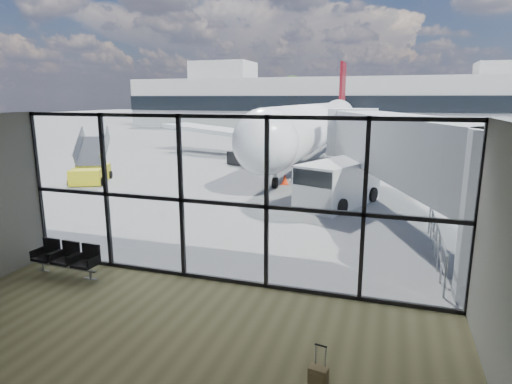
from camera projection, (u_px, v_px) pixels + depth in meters
The scene contains 21 objects.
ground at pixel (355, 142), 48.83m from camera, with size 220.00×220.00×0.00m, color slate.
lounge_shell at pixel (105, 246), 6.62m from camera, with size 12.02×8.01×4.51m.
glass_curtain_wall at pixel (223, 201), 11.17m from camera, with size 12.10×0.12×4.50m.
jet_bridge at pixel (413, 156), 16.17m from camera, with size 8.00×16.50×4.33m.
apron_railing at pixel (436, 237), 13.07m from camera, with size 0.06×5.46×1.11m.
far_terminal at pixel (365, 102), 68.52m from camera, with size 80.00×12.20×11.00m.
tree_0 at pixel (154, 99), 91.03m from camera, with size 4.95×4.95×7.12m.
tree_1 at pixel (180, 96), 89.10m from camera, with size 5.61×5.61×8.07m.
tree_2 at pixel (206, 93), 87.18m from camera, with size 6.27×6.27×9.03m.
tree_3 at pixel (233, 99), 85.65m from camera, with size 4.95×4.95×7.12m.
tree_4 at pixel (262, 96), 83.72m from camera, with size 5.61×5.61×8.07m.
tree_5 at pixel (292, 92), 81.79m from camera, with size 6.27×6.27×9.03m.
seating_row at pixel (68, 257), 12.08m from camera, with size 2.07×0.65×0.92m.
suitcase at pixel (318, 380), 7.17m from camera, with size 0.34×0.27×0.86m.
airliner at pixel (319, 125), 35.18m from camera, with size 29.58×34.20×8.82m.
service_van at pixel (337, 183), 19.75m from camera, with size 3.62×5.09×2.03m.
belt_loader at pixel (247, 156), 32.48m from camera, with size 2.60×4.01×1.76m.
mobile_stairs at pixel (91, 172), 25.29m from camera, with size 2.98×3.95×2.53m.
traffic_cone_a at pixel (316, 184), 23.19m from camera, with size 0.47×0.47×0.67m.
traffic_cone_b at pixel (285, 179), 24.64m from camera, with size 0.42×0.42×0.61m.
traffic_cone_c at pixel (317, 171), 27.52m from camera, with size 0.40×0.40×0.58m.
Camera 1 is at (4.15, -10.06, 4.90)m, focal length 30.00 mm.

